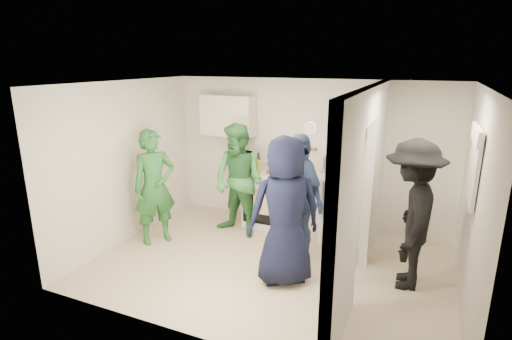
% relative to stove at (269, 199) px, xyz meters
% --- Properties ---
extents(floor, '(4.80, 4.80, 0.00)m').
position_rel_stove_xyz_m(floor, '(0.55, -1.37, -0.47)').
color(floor, tan).
rests_on(floor, ground).
extents(wall_back, '(4.80, 0.00, 4.80)m').
position_rel_stove_xyz_m(wall_back, '(0.55, 0.33, 0.78)').
color(wall_back, silver).
rests_on(wall_back, floor).
extents(wall_front, '(4.80, 0.00, 4.80)m').
position_rel_stove_xyz_m(wall_front, '(0.55, -3.07, 0.78)').
color(wall_front, silver).
rests_on(wall_front, floor).
extents(wall_left, '(0.00, 3.40, 3.40)m').
position_rel_stove_xyz_m(wall_left, '(-1.85, -1.37, 0.78)').
color(wall_left, silver).
rests_on(wall_left, floor).
extents(wall_right, '(0.00, 3.40, 3.40)m').
position_rel_stove_xyz_m(wall_right, '(2.95, -1.37, 0.78)').
color(wall_right, silver).
rests_on(wall_right, floor).
extents(ceiling, '(4.80, 4.80, 0.00)m').
position_rel_stove_xyz_m(ceiling, '(0.55, -1.37, 2.03)').
color(ceiling, white).
rests_on(ceiling, wall_back).
extents(partition_pier_back, '(0.12, 1.20, 2.50)m').
position_rel_stove_xyz_m(partition_pier_back, '(1.75, -0.27, 0.78)').
color(partition_pier_back, silver).
rests_on(partition_pier_back, floor).
extents(partition_pier_front, '(0.12, 1.20, 2.50)m').
position_rel_stove_xyz_m(partition_pier_front, '(1.75, -2.47, 0.78)').
color(partition_pier_front, silver).
rests_on(partition_pier_front, floor).
extents(partition_header, '(0.12, 1.00, 0.40)m').
position_rel_stove_xyz_m(partition_header, '(1.75, -1.37, 1.83)').
color(partition_header, silver).
rests_on(partition_header, partition_pier_back).
extents(stove, '(0.79, 0.66, 0.94)m').
position_rel_stove_xyz_m(stove, '(0.00, 0.00, 0.00)').
color(stove, white).
rests_on(stove, floor).
extents(upper_cabinet, '(0.95, 0.34, 0.70)m').
position_rel_stove_xyz_m(upper_cabinet, '(-0.85, 0.15, 1.38)').
color(upper_cabinet, silver).
rests_on(upper_cabinet, wall_back).
extents(fridge, '(0.66, 0.64, 1.59)m').
position_rel_stove_xyz_m(fridge, '(1.29, -0.03, 0.32)').
color(fridge, white).
rests_on(fridge, floor).
extents(wicker_basket, '(0.35, 0.25, 0.15)m').
position_rel_stove_xyz_m(wicker_basket, '(1.19, 0.02, 1.19)').
color(wicker_basket, brown).
rests_on(wicker_basket, fridge).
extents(blue_bowl, '(0.24, 0.24, 0.11)m').
position_rel_stove_xyz_m(blue_bowl, '(1.19, 0.02, 1.32)').
color(blue_bowl, navy).
rests_on(blue_bowl, wicker_basket).
extents(yellow_cup_stack_top, '(0.09, 0.09, 0.25)m').
position_rel_stove_xyz_m(yellow_cup_stack_top, '(1.51, -0.13, 1.24)').
color(yellow_cup_stack_top, yellow).
rests_on(yellow_cup_stack_top, fridge).
extents(wall_clock, '(0.22, 0.02, 0.22)m').
position_rel_stove_xyz_m(wall_clock, '(0.60, 0.31, 1.23)').
color(wall_clock, white).
rests_on(wall_clock, wall_back).
extents(spice_shelf, '(0.35, 0.08, 0.03)m').
position_rel_stove_xyz_m(spice_shelf, '(0.55, 0.28, 0.88)').
color(spice_shelf, olive).
rests_on(spice_shelf, wall_back).
extents(nook_window, '(0.03, 0.70, 0.80)m').
position_rel_stove_xyz_m(nook_window, '(2.93, -1.17, 1.18)').
color(nook_window, black).
rests_on(nook_window, wall_right).
extents(nook_window_frame, '(0.04, 0.76, 0.86)m').
position_rel_stove_xyz_m(nook_window_frame, '(2.91, -1.17, 1.18)').
color(nook_window_frame, white).
rests_on(nook_window_frame, wall_right).
extents(nook_valance, '(0.04, 0.82, 0.18)m').
position_rel_stove_xyz_m(nook_valance, '(2.89, -1.17, 1.53)').
color(nook_valance, white).
rests_on(nook_valance, wall_right).
extents(yellow_cup_stack_stove, '(0.09, 0.09, 0.25)m').
position_rel_stove_xyz_m(yellow_cup_stack_stove, '(-0.12, -0.22, 0.60)').
color(yellow_cup_stack_stove, yellow).
rests_on(yellow_cup_stack_stove, stove).
extents(red_cup, '(0.09, 0.09, 0.12)m').
position_rel_stove_xyz_m(red_cup, '(0.22, -0.20, 0.53)').
color(red_cup, '#B30B12').
rests_on(red_cup, stove).
extents(person_green_left, '(0.73, 0.78, 1.80)m').
position_rel_stove_xyz_m(person_green_left, '(-1.37, -1.34, 0.43)').
color(person_green_left, '#2C6E30').
rests_on(person_green_left, floor).
extents(person_green_center, '(1.02, 0.87, 1.84)m').
position_rel_stove_xyz_m(person_green_center, '(-0.30, -0.58, 0.45)').
color(person_green_center, '#3A843C').
rests_on(person_green_center, floor).
extents(person_denim, '(1.10, 1.03, 1.82)m').
position_rel_stove_xyz_m(person_denim, '(0.81, -0.91, 0.44)').
color(person_denim, '#384D7A').
rests_on(person_denim, floor).
extents(person_navy, '(1.12, 1.04, 1.92)m').
position_rel_stove_xyz_m(person_navy, '(0.87, -1.65, 0.49)').
color(person_navy, black).
rests_on(person_navy, floor).
extents(person_nook, '(0.74, 1.25, 1.90)m').
position_rel_stove_xyz_m(person_nook, '(2.32, -1.11, 0.48)').
color(person_nook, black).
rests_on(person_nook, floor).
extents(bottle_a, '(0.07, 0.07, 0.28)m').
position_rel_stove_xyz_m(bottle_a, '(-0.27, 0.13, 0.61)').
color(bottle_a, brown).
rests_on(bottle_a, stove).
extents(bottle_b, '(0.07, 0.07, 0.32)m').
position_rel_stove_xyz_m(bottle_b, '(-0.16, -0.08, 0.63)').
color(bottle_b, '#1E4F1A').
rests_on(bottle_b, stove).
extents(bottle_c, '(0.07, 0.07, 0.28)m').
position_rel_stove_xyz_m(bottle_c, '(-0.09, 0.14, 0.61)').
color(bottle_c, silver).
rests_on(bottle_c, stove).
extents(bottle_d, '(0.08, 0.08, 0.26)m').
position_rel_stove_xyz_m(bottle_d, '(0.02, -0.07, 0.60)').
color(bottle_d, brown).
rests_on(bottle_d, stove).
extents(bottle_e, '(0.08, 0.08, 0.24)m').
position_rel_stove_xyz_m(bottle_e, '(0.08, 0.19, 0.59)').
color(bottle_e, silver).
rests_on(bottle_e, stove).
extents(bottle_f, '(0.08, 0.08, 0.33)m').
position_rel_stove_xyz_m(bottle_f, '(0.18, 0.04, 0.64)').
color(bottle_f, '#1F3814').
rests_on(bottle_f, stove).
extents(bottle_g, '(0.08, 0.08, 0.32)m').
position_rel_stove_xyz_m(bottle_g, '(0.27, 0.13, 0.63)').
color(bottle_g, olive).
rests_on(bottle_g, stove).
extents(bottle_h, '(0.07, 0.07, 0.31)m').
position_rel_stove_xyz_m(bottle_h, '(-0.30, -0.13, 0.63)').
color(bottle_h, '#9C9FA8').
rests_on(bottle_h, stove).
extents(bottle_i, '(0.08, 0.08, 0.25)m').
position_rel_stove_xyz_m(bottle_i, '(0.06, 0.08, 0.60)').
color(bottle_i, '#4F280D').
rests_on(bottle_i, stove).
extents(bottle_j, '(0.06, 0.06, 0.29)m').
position_rel_stove_xyz_m(bottle_j, '(0.30, -0.12, 0.62)').
color(bottle_j, '#205F23').
rests_on(bottle_j, stove).
extents(bottle_k, '(0.06, 0.06, 0.32)m').
position_rel_stove_xyz_m(bottle_k, '(-0.21, 0.02, 0.63)').
color(bottle_k, brown).
rests_on(bottle_k, stove).
extents(bottle_l, '(0.08, 0.08, 0.28)m').
position_rel_stove_xyz_m(bottle_l, '(0.12, -0.12, 0.61)').
color(bottle_l, '#999DA8').
rests_on(bottle_l, stove).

